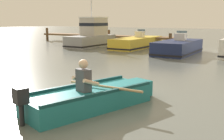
{
  "coord_description": "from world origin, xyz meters",
  "views": [
    {
      "loc": [
        4.98,
        -5.72,
        2.07
      ],
      "look_at": [
        0.61,
        1.29,
        0.55
      ],
      "focal_mm": 43.96,
      "sensor_mm": 36.0,
      "label": 1
    }
  ],
  "objects": [
    {
      "name": "moored_boat_grey",
      "position": [
        -7.82,
        11.85,
        0.84
      ],
      "size": [
        1.86,
        4.68,
        3.52
      ],
      "color": "gray",
      "rests_on": "ground"
    },
    {
      "name": "moored_boat_yellow",
      "position": [
        -4.25,
        12.62,
        0.36
      ],
      "size": [
        1.81,
        5.52,
        1.34
      ],
      "color": "gold",
      "rests_on": "ground"
    },
    {
      "name": "moored_boat_navy",
      "position": [
        -0.44,
        10.66,
        0.38
      ],
      "size": [
        1.98,
        4.68,
        1.38
      ],
      "color": "#19234C",
      "rests_on": "ground"
    },
    {
      "name": "ground_plane",
      "position": [
        0.0,
        0.0,
        0.0
      ],
      "size": [
        120.0,
        120.0,
        0.0
      ],
      "primitive_type": "plane",
      "color": "slate"
    },
    {
      "name": "rowboat_with_person",
      "position": [
        1.24,
        -0.65,
        0.25
      ],
      "size": [
        2.22,
        3.67,
        1.19
      ],
      "color": "#1E727A",
      "rests_on": "ground"
    },
    {
      "name": "wooden_dock",
      "position": [
        -8.59,
        14.77,
        0.64
      ],
      "size": [
        13.52,
        1.64,
        1.27
      ],
      "color": "brown",
      "rests_on": "ground"
    }
  ]
}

